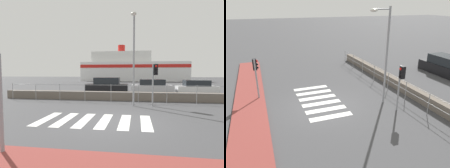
{
  "view_description": "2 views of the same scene",
  "coord_description": "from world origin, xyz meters",
  "views": [
    {
      "loc": [
        0.87,
        -7.42,
        2.12
      ],
      "look_at": [
        -0.48,
        2.0,
        1.5
      ],
      "focal_mm": 28.0,
      "sensor_mm": 36.0,
      "label": 1
    },
    {
      "loc": [
        11.13,
        -3.35,
        5.78
      ],
      "look_at": [
        -0.32,
        1.0,
        1.2
      ],
      "focal_mm": 35.0,
      "sensor_mm": 36.0,
      "label": 2
    }
  ],
  "objects": [
    {
      "name": "traffic_light_far",
      "position": [
        1.97,
        3.75,
        1.95
      ],
      "size": [
        0.34,
        0.32,
        2.65
      ],
      "color": "gray",
      "rests_on": "ground_plane"
    },
    {
      "name": "streetlamp",
      "position": [
        0.67,
        3.36,
        3.53
      ],
      "size": [
        0.32,
        1.26,
        5.61
      ],
      "color": "gray",
      "rests_on": "ground_plane"
    },
    {
      "name": "sidewalk_brick",
      "position": [
        0.0,
        -4.1,
        0.06
      ],
      "size": [
        24.0,
        1.8,
        0.12
      ],
      "color": "brown",
      "rests_on": "ground_plane"
    },
    {
      "name": "ground_plane",
      "position": [
        0.0,
        0.0,
        0.0
      ],
      "size": [
        160.0,
        160.0,
        0.0
      ],
      "primitive_type": "plane",
      "color": "#424244"
    },
    {
      "name": "harbor_fence",
      "position": [
        -0.0,
        4.99,
        0.84
      ],
      "size": [
        17.63,
        0.04,
        1.29
      ],
      "color": "gray",
      "rests_on": "ground_plane"
    },
    {
      "name": "crosswalk",
      "position": [
        -0.98,
        0.0,
        0.0
      ],
      "size": [
        4.95,
        2.4,
        0.01
      ],
      "color": "silver",
      "rests_on": "ground_plane"
    },
    {
      "name": "seawall",
      "position": [
        0.0,
        5.86,
        0.33
      ],
      "size": [
        19.54,
        0.55,
        0.65
      ],
      "color": "#6B6056",
      "rests_on": "ground_plane"
    },
    {
      "name": "traffic_light_near",
      "position": [
        -2.61,
        -3.52,
        1.9
      ],
      "size": [
        0.34,
        0.32,
        2.59
      ],
      "color": "gray",
      "rests_on": "ground_plane"
    },
    {
      "name": "parked_car_black",
      "position": [
        -2.4,
        11.58,
        0.68
      ],
      "size": [
        4.55,
        1.83,
        1.59
      ],
      "color": "black",
      "rests_on": "ground_plane"
    }
  ]
}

